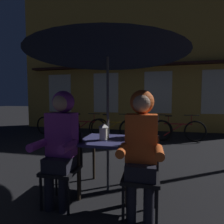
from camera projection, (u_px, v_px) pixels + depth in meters
ground_plane at (108, 190)px, 2.49m from camera, size 60.00×60.00×0.00m
cafe_table at (108, 146)px, 2.45m from camera, size 0.72×0.72×0.74m
patio_umbrella at (108, 43)px, 2.35m from camera, size 2.10×2.10×2.31m
lantern at (103, 131)px, 2.38m from camera, size 0.11×0.11×0.23m
chair_left at (64, 163)px, 2.20m from camera, size 0.40×0.40×0.87m
chair_right at (141, 170)px, 2.00m from camera, size 0.40×0.40×0.87m
person_left_hooded at (61, 136)px, 2.12m from camera, size 0.45×0.56×1.40m
person_right_hooded at (141, 140)px, 1.92m from camera, size 0.45×0.56×1.40m
shopfront_building at (132, 58)px, 7.59m from camera, size 10.00×0.93×6.20m
bicycle_nearest at (54, 126)px, 6.39m from camera, size 1.65×0.41×0.84m
bicycle_second at (84, 127)px, 6.09m from camera, size 1.66×0.35×0.84m
bicycle_third at (114, 128)px, 5.87m from camera, size 1.68×0.20×0.84m
bicycle_fourth at (145, 130)px, 5.57m from camera, size 1.68×0.10×0.84m
bicycle_fifth at (178, 130)px, 5.44m from camera, size 1.68×0.09×0.84m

